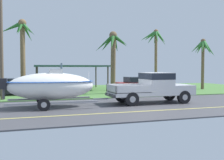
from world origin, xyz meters
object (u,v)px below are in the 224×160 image
utility_pole (1,36)px  carport_awning (70,67)px  palm_tree_near_left (204,51)px  boat_on_trailer (51,86)px  pickup_truck_towing (156,86)px  palm_tree_mid (22,40)px  parked_sedan_near (142,84)px  palm_tree_near_right (113,49)px  palm_tree_far_left (156,42)px

utility_pole → carport_awning: bearing=51.9°
carport_awning → utility_pole: (-5.61, -7.17, 1.97)m
palm_tree_near_left → boat_on_trailer: bearing=-154.1°
pickup_truck_towing → palm_tree_mid: 13.39m
parked_sedan_near → palm_tree_near_right: (-3.23, -1.41, 3.13)m
parked_sedan_near → carport_awning: carport_awning is taller
utility_pole → palm_tree_near_right: bearing=12.5°
palm_tree_near_left → palm_tree_near_right: bearing=-171.1°
boat_on_trailer → palm_tree_far_left: palm_tree_far_left is taller
parked_sedan_near → palm_tree_far_left: 7.60m
palm_tree_far_left → parked_sedan_near: bearing=-129.0°
parked_sedan_near → palm_tree_mid: bearing=166.9°
palm_tree_near_left → palm_tree_mid: palm_tree_mid is taller
parked_sedan_near → palm_tree_far_left: bearing=51.0°
palm_tree_near_left → palm_tree_mid: 17.68m
carport_awning → palm_tree_far_left: (9.90, 0.84, 2.88)m
palm_tree_near_right → palm_tree_far_left: bearing=41.0°
parked_sedan_near → palm_tree_near_right: 4.72m
boat_on_trailer → palm_tree_near_left: (15.67, 7.62, 2.79)m
boat_on_trailer → palm_tree_mid: bearing=100.5°
palm_tree_near_right → utility_pole: 8.68m
palm_tree_near_right → carport_awning: bearing=118.3°
utility_pole → palm_tree_near_left: bearing=10.5°
palm_tree_near_left → palm_tree_far_left: 5.64m
palm_tree_near_right → palm_tree_far_left: (7.06, 6.14, 1.43)m
pickup_truck_towing → palm_tree_far_left: (6.19, 12.17, 4.19)m
palm_tree_mid → utility_pole: size_ratio=0.79×
carport_awning → palm_tree_near_left: palm_tree_near_left is taller
parked_sedan_near → carport_awning: (-6.08, 3.88, 1.68)m
boat_on_trailer → palm_tree_near_right: bearing=47.5°
parked_sedan_near → palm_tree_near_right: palm_tree_near_right is taller
palm_tree_near_right → palm_tree_mid: size_ratio=0.80×
carport_awning → palm_tree_near_right: bearing=-61.7°
palm_tree_far_left → utility_pole: 17.49m
palm_tree_mid → utility_pole: utility_pole is taller
parked_sedan_near → carport_awning: bearing=147.4°
pickup_truck_towing → palm_tree_near_left: 12.37m
parked_sedan_near → palm_tree_mid: size_ratio=0.72×
pickup_truck_towing → carport_awning: size_ratio=0.78×
palm_tree_mid → pickup_truck_towing: bearing=-50.3°
parked_sedan_near → palm_tree_mid: 11.60m
parked_sedan_near → palm_tree_near_left: 7.67m
palm_tree_near_left → utility_pole: utility_pole is taller
palm_tree_near_right → palm_tree_mid: bearing=152.2°
boat_on_trailer → carport_awning: carport_awning is taller
boat_on_trailer → parked_sedan_near: size_ratio=1.24×
carport_awning → palm_tree_near_right: 6.19m
palm_tree_mid → utility_pole: bearing=-100.8°
carport_awning → utility_pole: utility_pole is taller
parked_sedan_near → palm_tree_far_left: (3.83, 4.72, 4.56)m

